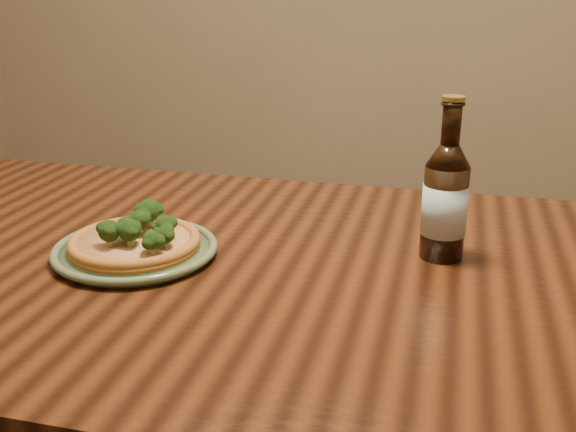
% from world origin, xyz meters
% --- Properties ---
extents(table, '(1.60, 0.90, 0.75)m').
position_xyz_m(table, '(0.00, 0.10, 0.66)').
color(table, '#3E1E0D').
rests_on(table, ground).
extents(plate, '(0.27, 0.27, 0.02)m').
position_xyz_m(plate, '(-0.15, 0.08, 0.76)').
color(plate, '#556848').
rests_on(plate, table).
extents(pizza, '(0.21, 0.21, 0.07)m').
position_xyz_m(pizza, '(-0.15, 0.08, 0.78)').
color(pizza, '#AC6726').
rests_on(pizza, plate).
extents(beer_bottle, '(0.07, 0.07, 0.26)m').
position_xyz_m(beer_bottle, '(0.33, 0.20, 0.85)').
color(beer_bottle, black).
rests_on(beer_bottle, table).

